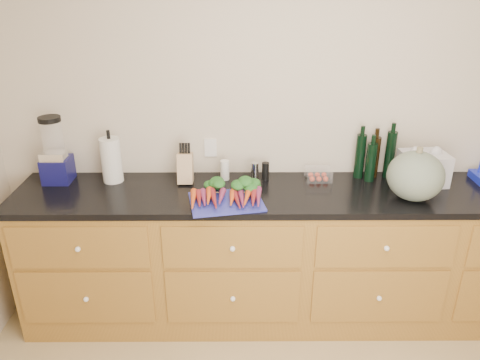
{
  "coord_description": "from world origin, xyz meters",
  "views": [
    {
      "loc": [
        -0.42,
        -1.34,
        2.19
      ],
      "look_at": [
        -0.4,
        1.2,
        1.06
      ],
      "focal_mm": 35.0,
      "sensor_mm": 36.0,
      "label": 1
    }
  ],
  "objects_px": {
    "cutting_board": "(226,202)",
    "blender_appliance": "(55,154)",
    "knife_block": "(185,168)",
    "carrots": "(226,194)",
    "paper_towel": "(111,160)",
    "tomato_box": "(318,174)",
    "squash": "(415,176)"
  },
  "relations": [
    {
      "from": "knife_block",
      "to": "carrots",
      "type": "bearing_deg",
      "value": -43.88
    },
    {
      "from": "blender_appliance",
      "to": "paper_towel",
      "type": "bearing_deg",
      "value": 0.38
    },
    {
      "from": "paper_towel",
      "to": "knife_block",
      "type": "xyz_separation_m",
      "value": [
        0.48,
        -0.02,
        -0.05
      ]
    },
    {
      "from": "carrots",
      "to": "paper_towel",
      "type": "height_order",
      "value": "paper_towel"
    },
    {
      "from": "paper_towel",
      "to": "blender_appliance",
      "type": "bearing_deg",
      "value": -179.62
    },
    {
      "from": "cutting_board",
      "to": "knife_block",
      "type": "bearing_deg",
      "value": 131.87
    },
    {
      "from": "knife_block",
      "to": "tomato_box",
      "type": "bearing_deg",
      "value": 1.98
    },
    {
      "from": "cutting_board",
      "to": "tomato_box",
      "type": "distance_m",
      "value": 0.68
    },
    {
      "from": "carrots",
      "to": "tomato_box",
      "type": "relative_size",
      "value": 2.59
    },
    {
      "from": "paper_towel",
      "to": "tomato_box",
      "type": "distance_m",
      "value": 1.35
    },
    {
      "from": "paper_towel",
      "to": "knife_block",
      "type": "bearing_deg",
      "value": -2.41
    },
    {
      "from": "blender_appliance",
      "to": "knife_block",
      "type": "xyz_separation_m",
      "value": [
        0.83,
        -0.02,
        -0.09
      ]
    },
    {
      "from": "carrots",
      "to": "knife_block",
      "type": "height_order",
      "value": "knife_block"
    },
    {
      "from": "squash",
      "to": "knife_block",
      "type": "relative_size",
      "value": 1.7
    },
    {
      "from": "cutting_board",
      "to": "blender_appliance",
      "type": "relative_size",
      "value": 0.98
    },
    {
      "from": "carrots",
      "to": "squash",
      "type": "relative_size",
      "value": 1.3
    },
    {
      "from": "cutting_board",
      "to": "knife_block",
      "type": "distance_m",
      "value": 0.41
    },
    {
      "from": "paper_towel",
      "to": "knife_block",
      "type": "relative_size",
      "value": 1.5
    },
    {
      "from": "cutting_board",
      "to": "squash",
      "type": "height_order",
      "value": "squash"
    },
    {
      "from": "carrots",
      "to": "tomato_box",
      "type": "xyz_separation_m",
      "value": [
        0.6,
        0.29,
        0.0
      ]
    },
    {
      "from": "blender_appliance",
      "to": "paper_towel",
      "type": "xyz_separation_m",
      "value": [
        0.35,
        0.0,
        -0.04
      ]
    },
    {
      "from": "cutting_board",
      "to": "tomato_box",
      "type": "relative_size",
      "value": 2.56
    },
    {
      "from": "cutting_board",
      "to": "carrots",
      "type": "bearing_deg",
      "value": 90.0
    },
    {
      "from": "tomato_box",
      "to": "squash",
      "type": "bearing_deg",
      "value": -28.3
    },
    {
      "from": "carrots",
      "to": "squash",
      "type": "distance_m",
      "value": 1.13
    },
    {
      "from": "cutting_board",
      "to": "knife_block",
      "type": "height_order",
      "value": "knife_block"
    },
    {
      "from": "carrots",
      "to": "cutting_board",
      "type": "bearing_deg",
      "value": -90.0
    },
    {
      "from": "cutting_board",
      "to": "blender_appliance",
      "type": "bearing_deg",
      "value": 163.88
    },
    {
      "from": "squash",
      "to": "tomato_box",
      "type": "distance_m",
      "value": 0.6
    },
    {
      "from": "knife_block",
      "to": "tomato_box",
      "type": "distance_m",
      "value": 0.87
    },
    {
      "from": "cutting_board",
      "to": "knife_block",
      "type": "relative_size",
      "value": 2.18
    },
    {
      "from": "carrots",
      "to": "tomato_box",
      "type": "distance_m",
      "value": 0.66
    }
  ]
}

